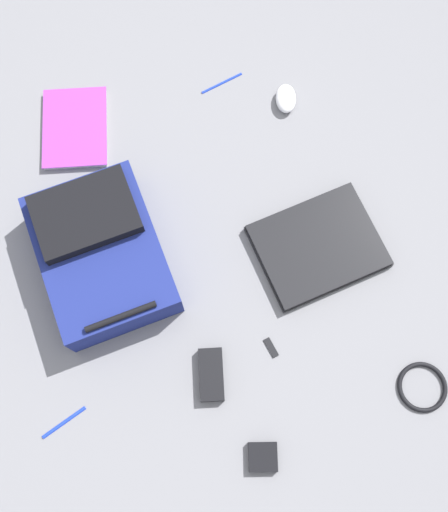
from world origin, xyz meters
TOP-DOWN VIEW (x-y plane):
  - ground_plane at (0.00, 0.00)m, footprint 3.86×3.86m
  - backpack at (0.28, -0.06)m, footprint 0.38×0.47m
  - laptop at (-0.32, 0.03)m, footprint 0.39×0.33m
  - book_red at (0.31, -0.48)m, footprint 0.22×0.28m
  - computer_mouse at (-0.33, -0.44)m, footprint 0.08×0.11m
  - cable_coil at (-0.50, 0.46)m, footprint 0.13×0.13m
  - power_brick at (0.05, 0.32)m, footprint 0.08×0.15m
  - pen_black at (0.45, 0.36)m, footprint 0.12×0.06m
  - pen_blue at (-0.15, -0.55)m, footprint 0.14×0.05m
  - earbud_pouch at (-0.04, 0.55)m, footprint 0.09×0.09m
  - usb_stick at (-0.12, 0.28)m, footprint 0.03×0.06m

SIDE VIEW (x-z plane):
  - ground_plane at x=0.00m, z-range 0.00..0.00m
  - pen_blue at x=-0.15m, z-range 0.00..0.01m
  - usb_stick at x=-0.12m, z-range 0.00..0.01m
  - pen_black at x=0.45m, z-range 0.00..0.01m
  - cable_coil at x=-0.50m, z-range 0.00..0.01m
  - book_red at x=0.31m, z-range 0.00..0.02m
  - earbud_pouch at x=-0.04m, z-range 0.00..0.02m
  - power_brick at x=0.05m, z-range 0.00..0.03m
  - laptop at x=-0.32m, z-range 0.00..0.03m
  - computer_mouse at x=-0.33m, z-range 0.00..0.04m
  - backpack at x=0.28m, z-range -0.01..0.15m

